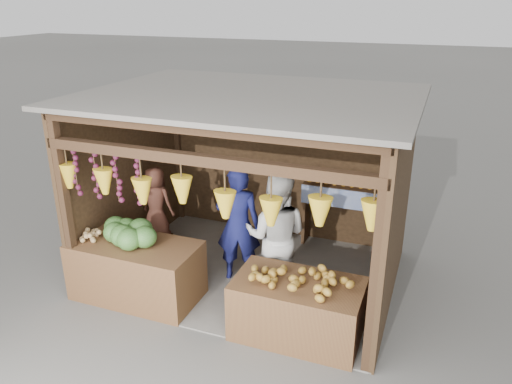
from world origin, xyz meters
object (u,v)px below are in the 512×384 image
counter_left (137,270)px  counter_right (297,309)px  man_standing (238,225)px  vendor_seated (156,202)px  woman_standing (276,236)px

counter_left → counter_right: size_ratio=1.12×
man_standing → vendor_seated: man_standing is taller
counter_left → counter_right: (2.26, -0.03, -0.04)m
counter_left → counter_right: 2.26m
man_standing → vendor_seated: bearing=-24.4°
counter_left → woman_standing: bearing=22.8°
counter_left → counter_right: counter_left is taller
counter_right → vendor_seated: (-2.64, 1.21, 0.51)m
counter_right → vendor_seated: bearing=155.4°
woman_standing → counter_left: bearing=15.5°
counter_left → woman_standing: woman_standing is taller
counter_left → vendor_seated: (-0.38, 1.18, 0.47)m
woman_standing → vendor_seated: size_ratio=1.55×
counter_right → woman_standing: bearing=125.2°
counter_right → counter_left: bearing=179.3°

